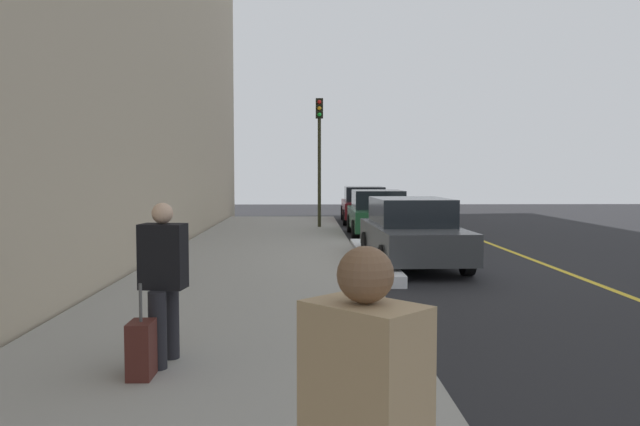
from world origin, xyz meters
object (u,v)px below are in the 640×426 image
(pedestrian_black_coat, at_px, (163,278))
(traffic_light_pole, at_px, (319,141))
(parked_car_charcoal, at_px, (412,232))
(rolling_suitcase, at_px, (141,349))
(parked_car_maroon, at_px, (364,204))
(parked_car_green, at_px, (378,213))

(pedestrian_black_coat, xyz_separation_m, traffic_light_pole, (-16.25, 1.92, 2.22))
(pedestrian_black_coat, distance_m, traffic_light_pole, 16.51)
(parked_car_charcoal, xyz_separation_m, rolling_suitcase, (8.14, -3.93, -0.34))
(parked_car_charcoal, relative_size, rolling_suitcase, 5.08)
(parked_car_maroon, distance_m, parked_car_charcoal, 12.48)
(parked_car_green, distance_m, pedestrian_black_coat, 14.87)
(parked_car_green, relative_size, rolling_suitcase, 4.84)
(traffic_light_pole, xyz_separation_m, rolling_suitcase, (16.69, -2.03, -2.81))
(parked_car_charcoal, distance_m, rolling_suitcase, 9.05)
(parked_car_charcoal, relative_size, pedestrian_black_coat, 2.79)
(parked_car_charcoal, height_order, traffic_light_pole, traffic_light_pole)
(parked_car_green, height_order, pedestrian_black_coat, pedestrian_black_coat)
(parked_car_green, xyz_separation_m, traffic_light_pole, (-1.89, -1.90, 2.48))
(parked_car_green, distance_m, rolling_suitcase, 15.33)
(rolling_suitcase, bearing_deg, traffic_light_pole, 173.05)
(pedestrian_black_coat, height_order, rolling_suitcase, pedestrian_black_coat)
(pedestrian_black_coat, bearing_deg, parked_car_green, 165.11)
(parked_car_maroon, xyz_separation_m, parked_car_green, (5.81, -0.09, -0.00))
(pedestrian_black_coat, height_order, traffic_light_pole, traffic_light_pole)
(parked_car_green, height_order, parked_car_charcoal, same)
(parked_car_green, distance_m, parked_car_charcoal, 6.67)
(parked_car_maroon, xyz_separation_m, parked_car_charcoal, (12.48, -0.09, -0.00))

